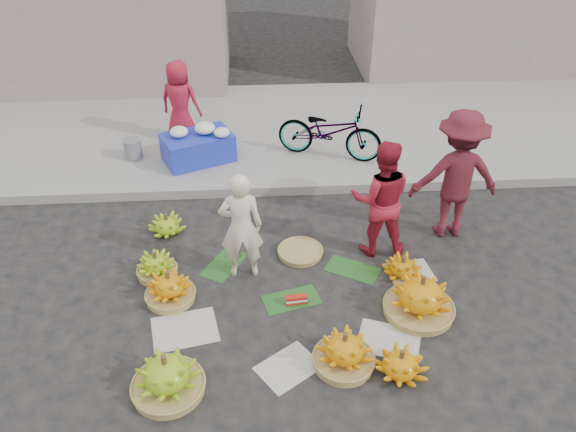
{
  "coord_description": "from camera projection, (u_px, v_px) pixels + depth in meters",
  "views": [
    {
      "loc": [
        -0.45,
        -5.04,
        4.49
      ],
      "look_at": [
        -0.09,
        0.51,
        0.7
      ],
      "focal_mm": 35.0,
      "sensor_mm": 36.0,
      "label": 1
    }
  ],
  "objects": [
    {
      "name": "banana_bunch_7",
      "position": [
        167.0,
        225.0,
        7.57
      ],
      "size": [
        0.51,
        0.51,
        0.3
      ],
      "rotation": [
        0.0,
        0.0,
        0.11
      ],
      "color": "#6EA317",
      "rests_on": "ground"
    },
    {
      "name": "vendor_red",
      "position": [
        381.0,
        199.0,
        6.9
      ],
      "size": [
        0.82,
        0.67,
        1.56
      ],
      "primitive_type": "imported",
      "rotation": [
        0.0,
        0.0,
        3.03
      ],
      "color": "red",
      "rests_on": "ground"
    },
    {
      "name": "man_striped",
      "position": [
        456.0,
        175.0,
        7.17
      ],
      "size": [
        1.15,
        0.67,
        1.77
      ],
      "primitive_type": "imported",
      "rotation": [
        0.0,
        0.0,
        3.13
      ],
      "color": "maroon",
      "rests_on": "ground"
    },
    {
      "name": "banana_bunch_0",
      "position": [
        169.0,
        288.0,
        6.46
      ],
      "size": [
        0.56,
        0.56,
        0.4
      ],
      "rotation": [
        0.0,
        0.0,
        0.08
      ],
      "color": "olive",
      "rests_on": "ground"
    },
    {
      "name": "vendor_cream",
      "position": [
        241.0,
        227.0,
        6.54
      ],
      "size": [
        0.53,
        0.36,
        1.4
      ],
      "primitive_type": "imported",
      "rotation": [
        0.0,
        0.0,
        3.18
      ],
      "color": "#F3E5CC",
      "rests_on": "ground"
    },
    {
      "name": "incense_stack",
      "position": [
        296.0,
        299.0,
        6.46
      ],
      "size": [
        0.25,
        0.1,
        0.1
      ],
      "primitive_type": "cube",
      "rotation": [
        0.0,
        0.0,
        0.1
      ],
      "color": "#A92012",
      "rests_on": "ground"
    },
    {
      "name": "banana_bunch_6",
      "position": [
        157.0,
        266.0,
        6.83
      ],
      "size": [
        0.47,
        0.47,
        0.36
      ],
      "rotation": [
        0.0,
        0.0,
        -0.2
      ],
      "color": "olive",
      "rests_on": "ground"
    },
    {
      "name": "flower_table",
      "position": [
        198.0,
        146.0,
        8.96
      ],
      "size": [
        1.25,
        1.04,
        0.62
      ],
      "rotation": [
        0.0,
        0.0,
        0.41
      ],
      "color": "#1C2BB6",
      "rests_on": "sidewalk"
    },
    {
      "name": "banana_bunch_4",
      "position": [
        421.0,
        297.0,
        6.24
      ],
      "size": [
        0.93,
        0.93,
        0.52
      ],
      "rotation": [
        0.0,
        0.0,
        0.42
      ],
      "color": "olive",
      "rests_on": "ground"
    },
    {
      "name": "banana_bunch_5",
      "position": [
        403.0,
        267.0,
        6.85
      ],
      "size": [
        0.42,
        0.42,
        0.28
      ],
      "rotation": [
        0.0,
        0.0,
        -0.02
      ],
      "color": "orange",
      "rests_on": "ground"
    },
    {
      "name": "flower_vendor",
      "position": [
        180.0,
        102.0,
        9.31
      ],
      "size": [
        0.78,
        0.63,
        1.39
      ],
      "primitive_type": "imported",
      "rotation": [
        0.0,
        0.0,
        2.83
      ],
      "color": "red",
      "rests_on": "sidewalk"
    },
    {
      "name": "ground",
      "position": [
        299.0,
        288.0,
        6.71
      ],
      "size": [
        80.0,
        80.0,
        0.0
      ],
      "primitive_type": "plane",
      "color": "black",
      "rests_on": "ground"
    },
    {
      "name": "banana_bunch_3",
      "position": [
        401.0,
        364.0,
        5.57
      ],
      "size": [
        0.58,
        0.58,
        0.32
      ],
      "rotation": [
        0.0,
        0.0,
        -0.17
      ],
      "color": "orange",
      "rests_on": "ground"
    },
    {
      "name": "curb",
      "position": [
        287.0,
        187.0,
        8.48
      ],
      "size": [
        40.0,
        0.25,
        0.15
      ],
      "primitive_type": "cube",
      "color": "gray",
      "rests_on": "ground"
    },
    {
      "name": "basket_spare",
      "position": [
        300.0,
        252.0,
        7.23
      ],
      "size": [
        0.66,
        0.66,
        0.07
      ],
      "primitive_type": "cylinder",
      "rotation": [
        0.0,
        0.0,
        -0.18
      ],
      "color": "olive",
      "rests_on": "ground"
    },
    {
      "name": "grey_bucket",
      "position": [
        133.0,
        149.0,
        9.06
      ],
      "size": [
        0.29,
        0.29,
        0.33
      ],
      "primitive_type": "cylinder",
      "color": "slate",
      "rests_on": "sidewalk"
    },
    {
      "name": "banana_leaves",
      "position": [
        289.0,
        277.0,
        6.87
      ],
      "size": [
        2.0,
        1.0,
        0.0
      ],
      "primitive_type": null,
      "color": "#194B19",
      "rests_on": "ground"
    },
    {
      "name": "newspaper_scatter",
      "position": [
        305.0,
        337.0,
        6.05
      ],
      "size": [
        3.2,
        1.8,
        0.0
      ],
      "primitive_type": null,
      "color": "beige",
      "rests_on": "ground"
    },
    {
      "name": "sidewalk",
      "position": [
        280.0,
        128.0,
        10.22
      ],
      "size": [
        40.0,
        4.0,
        0.12
      ],
      "primitive_type": "cube",
      "color": "gray",
      "rests_on": "ground"
    },
    {
      "name": "banana_bunch_1",
      "position": [
        167.0,
        376.0,
        5.36
      ],
      "size": [
        0.7,
        0.7,
        0.48
      ],
      "rotation": [
        0.0,
        0.0,
        0.09
      ],
      "color": "olive",
      "rests_on": "ground"
    },
    {
      "name": "bicycle",
      "position": [
        330.0,
        131.0,
        8.96
      ],
      "size": [
        1.14,
        1.8,
        0.89
      ],
      "primitive_type": "imported",
      "rotation": [
        0.0,
        0.0,
        1.22
      ],
      "color": "gray",
      "rests_on": "sidewalk"
    },
    {
      "name": "banana_bunch_2",
      "position": [
        344.0,
        351.0,
        5.64
      ],
      "size": [
        0.62,
        0.62,
        0.43
      ],
      "rotation": [
        0.0,
        0.0,
        0.14
      ],
      "color": "olive",
      "rests_on": "ground"
    }
  ]
}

